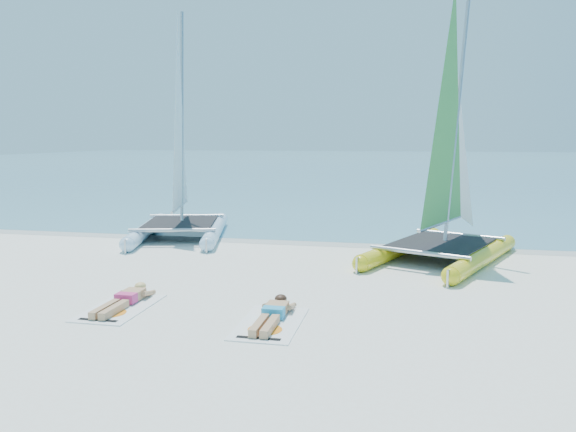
% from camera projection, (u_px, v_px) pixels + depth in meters
% --- Properties ---
extents(ground, '(140.00, 140.00, 0.00)m').
position_uv_depth(ground, '(277.00, 290.00, 11.36)').
color(ground, white).
rests_on(ground, ground).
extents(sea, '(140.00, 115.00, 0.01)m').
position_uv_depth(sea, '(387.00, 162.00, 72.41)').
color(sea, '#68ABAD').
rests_on(sea, ground).
extents(wet_sand_strip, '(140.00, 1.40, 0.01)m').
position_uv_depth(wet_sand_strip, '(319.00, 242.00, 16.69)').
color(wet_sand_strip, beige).
rests_on(wet_sand_strip, ground).
extents(catamaran_blue, '(3.79, 5.83, 7.32)m').
position_uv_depth(catamaran_blue, '(180.00, 167.00, 17.34)').
color(catamaran_blue, '#BFE7FC').
rests_on(catamaran_blue, ground).
extents(catamaran_yellow, '(4.34, 5.81, 7.16)m').
position_uv_depth(catamaran_yellow, '(451.00, 170.00, 14.32)').
color(catamaran_yellow, yellow).
rests_on(catamaran_yellow, ground).
extents(towel_a, '(1.00, 1.85, 0.02)m').
position_uv_depth(towel_a, '(120.00, 308.00, 10.17)').
color(towel_a, white).
rests_on(towel_a, ground).
extents(sunbather_a, '(0.37, 1.73, 0.26)m').
position_uv_depth(sunbather_a, '(125.00, 299.00, 10.35)').
color(sunbather_a, tan).
rests_on(sunbather_a, towel_a).
extents(towel_b, '(1.00, 1.85, 0.02)m').
position_uv_depth(towel_b, '(270.00, 323.00, 9.32)').
color(towel_b, white).
rests_on(towel_b, ground).
extents(sunbather_b, '(0.37, 1.73, 0.26)m').
position_uv_depth(sunbather_b, '(273.00, 313.00, 9.49)').
color(sunbather_b, tan).
rests_on(sunbather_b, towel_b).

